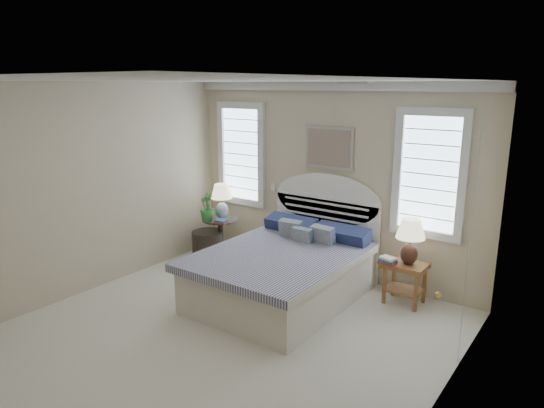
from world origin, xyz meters
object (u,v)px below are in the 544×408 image
at_px(nightstand_right, 405,274).
at_px(lamp_right, 410,236).
at_px(side_table_left, 221,234).
at_px(bed, 287,268).
at_px(floor_pot, 208,245).
at_px(lamp_left, 222,197).

relative_size(nightstand_right, lamp_right, 0.92).
bearing_deg(side_table_left, lamp_right, 1.82).
height_order(bed, side_table_left, bed).
bearing_deg(floor_pot, bed, -13.84).
bearing_deg(side_table_left, nightstand_right, 1.94).
bearing_deg(bed, floor_pot, 166.16).
relative_size(side_table_left, floor_pot, 1.31).
relative_size(nightstand_right, lamp_left, 0.98).
relative_size(side_table_left, lamp_left, 1.16).
relative_size(bed, floor_pot, 4.72).
bearing_deg(nightstand_right, lamp_right, -9.41).
bearing_deg(side_table_left, bed, -19.74).
bearing_deg(lamp_right, lamp_left, -179.68).
height_order(bed, floor_pot, bed).
bearing_deg(lamp_right, nightstand_right, 170.59).
xyz_separation_m(floor_pot, lamp_right, (3.12, 0.25, 0.66)).
height_order(bed, lamp_left, bed).
distance_m(floor_pot, lamp_right, 3.20).
xyz_separation_m(side_table_left, floor_pot, (-0.14, -0.15, -0.17)).
height_order(nightstand_right, floor_pot, nightstand_right).
xyz_separation_m(side_table_left, lamp_right, (2.98, 0.09, 0.49)).
bearing_deg(nightstand_right, bed, -151.97).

